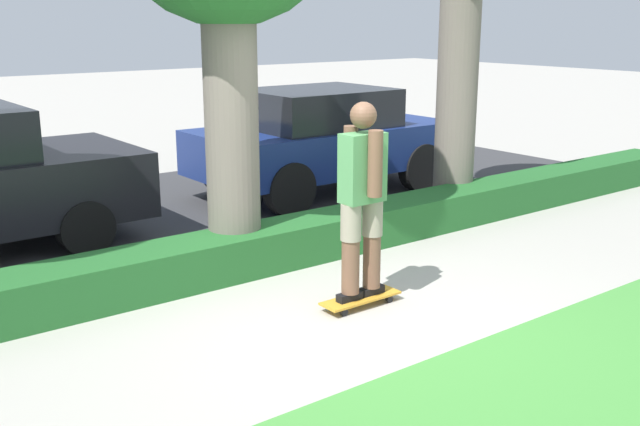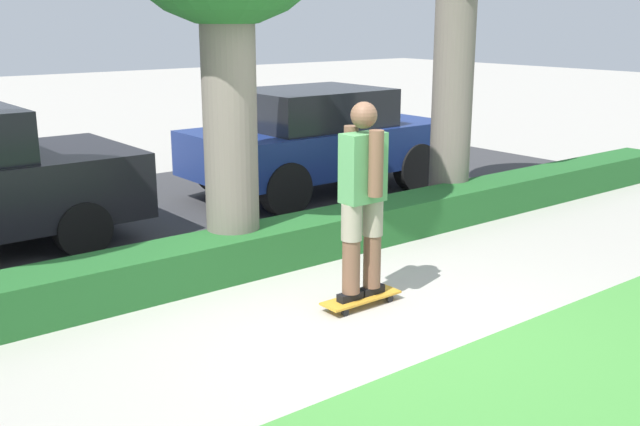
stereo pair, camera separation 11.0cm
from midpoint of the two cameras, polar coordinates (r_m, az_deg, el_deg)
ground_plane at (r=6.60m, az=2.21°, el=-7.89°), size 60.00×60.00×0.00m
street_asphalt at (r=10.00m, az=-13.59°, el=-0.36°), size 15.23×5.00×0.01m
hedge_row at (r=7.74m, az=-5.49°, el=-2.80°), size 15.23×0.60×0.43m
skateboard at (r=6.81m, az=2.69°, el=-6.52°), size 0.78×0.24×0.09m
skater_person at (r=6.52m, az=2.79°, el=1.32°), size 0.51×0.45×1.76m
parked_car_middle at (r=11.01m, az=-0.53°, el=5.71°), size 3.85×1.88×1.53m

